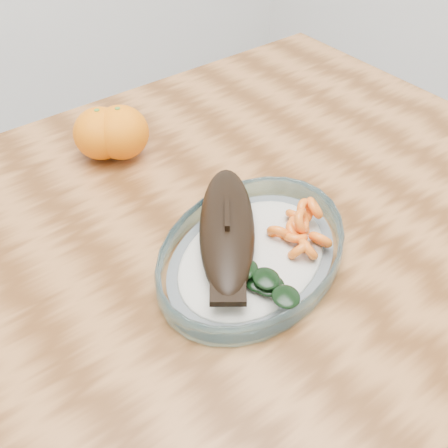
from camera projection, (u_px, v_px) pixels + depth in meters
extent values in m
cube|color=#593215|center=(180.00, 247.00, 0.77)|extent=(1.20, 0.80, 0.04)
cylinder|color=brown|center=(286.00, 193.00, 1.46)|extent=(0.06, 0.06, 0.71)
ellipsoid|color=white|center=(252.00, 257.00, 0.72)|extent=(0.64, 0.55, 0.01)
torus|color=#86BECF|center=(253.00, 251.00, 0.71)|extent=(0.68, 0.68, 0.03)
ellipsoid|color=white|center=(253.00, 247.00, 0.70)|extent=(0.56, 0.48, 0.02)
ellipsoid|color=black|center=(227.00, 218.00, 0.71)|extent=(0.20, 0.24, 0.04)
ellipsoid|color=black|center=(227.00, 222.00, 0.71)|extent=(0.17, 0.20, 0.02)
cube|color=black|center=(228.00, 279.00, 0.63)|extent=(0.06, 0.06, 0.01)
cube|color=black|center=(227.00, 206.00, 0.69)|extent=(0.04, 0.05, 0.02)
torus|color=#E65710|center=(296.00, 227.00, 0.71)|extent=(0.04, 0.03, 0.03)
torus|color=#E65710|center=(300.00, 240.00, 0.69)|extent=(0.04, 0.03, 0.04)
torus|color=#E65710|center=(298.00, 206.00, 0.74)|extent=(0.04, 0.05, 0.04)
torus|color=#E65710|center=(300.00, 217.00, 0.72)|extent=(0.04, 0.05, 0.03)
torus|color=#E65710|center=(279.00, 224.00, 0.71)|extent=(0.04, 0.03, 0.04)
torus|color=#E65710|center=(298.00, 221.00, 0.71)|extent=(0.05, 0.05, 0.03)
torus|color=#E65710|center=(310.00, 240.00, 0.69)|extent=(0.04, 0.04, 0.04)
torus|color=#E65710|center=(322.00, 230.00, 0.70)|extent=(0.04, 0.05, 0.04)
torus|color=#E65710|center=(303.00, 211.00, 0.71)|extent=(0.04, 0.04, 0.04)
torus|color=#E65710|center=(306.00, 201.00, 0.72)|extent=(0.05, 0.03, 0.04)
torus|color=#E65710|center=(316.00, 198.00, 0.73)|extent=(0.04, 0.04, 0.04)
ellipsoid|color=black|center=(260.00, 271.00, 0.65)|extent=(0.05, 0.05, 0.01)
ellipsoid|color=black|center=(268.00, 275.00, 0.65)|extent=(0.04, 0.04, 0.01)
ellipsoid|color=black|center=(270.00, 276.00, 0.65)|extent=(0.05, 0.05, 0.01)
ellipsoid|color=black|center=(245.00, 260.00, 0.65)|extent=(0.04, 0.04, 0.01)
ellipsoid|color=black|center=(287.00, 287.00, 0.62)|extent=(0.04, 0.05, 0.01)
ellipsoid|color=black|center=(267.00, 269.00, 0.64)|extent=(0.04, 0.04, 0.01)
sphere|color=#F26204|center=(121.00, 132.00, 0.87)|extent=(0.09, 0.09, 0.09)
sphere|color=#F26204|center=(101.00, 133.00, 0.87)|extent=(0.08, 0.08, 0.08)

